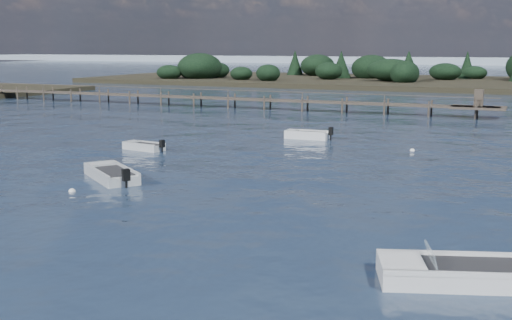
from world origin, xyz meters
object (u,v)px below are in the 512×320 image
at_px(dinghy_mid_grey, 111,176).
at_px(dinghy_mid_white_a, 469,277).
at_px(tender_far_grey, 144,148).
at_px(jetty, 231,99).
at_px(tender_far_white, 307,136).

relative_size(dinghy_mid_grey, dinghy_mid_white_a, 0.79).
bearing_deg(dinghy_mid_white_a, dinghy_mid_grey, 156.78).
bearing_deg(dinghy_mid_white_a, tender_far_grey, 143.26).
bearing_deg(jetty, dinghy_mid_grey, -73.24).
bearing_deg(dinghy_mid_white_a, tender_far_white, 118.50).
bearing_deg(tender_far_grey, jetty, 104.66).
xyz_separation_m(tender_far_grey, jetty, (-7.43, 28.39, 0.84)).
distance_m(tender_far_white, jetty, 24.73).
relative_size(tender_far_white, dinghy_mid_white_a, 0.63).
height_order(dinghy_mid_white_a, jetty, jetty).
xyz_separation_m(tender_far_white, dinghy_mid_white_a, (13.87, -25.54, -0.00)).
relative_size(tender_far_white, dinghy_mid_grey, 0.79).
height_order(tender_far_white, dinghy_mid_grey, tender_far_white).
relative_size(dinghy_mid_white_a, jetty, 0.09).
distance_m(dinghy_mid_white_a, tender_far_grey, 27.39).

